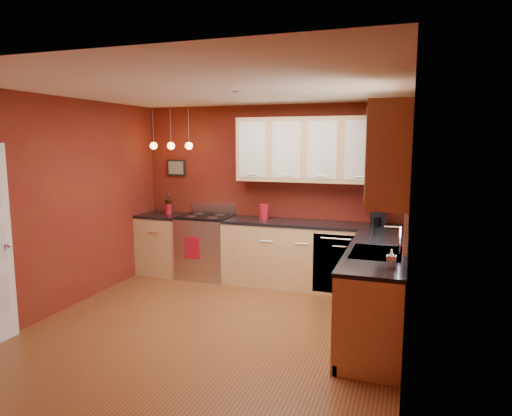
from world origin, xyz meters
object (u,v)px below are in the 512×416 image
(gas_range, at_px, (206,246))
(soap_pump, at_px, (391,259))
(sink, at_px, (376,255))
(coffee_maker, at_px, (378,216))
(red_canister, at_px, (264,212))

(gas_range, height_order, soap_pump, same)
(sink, height_order, soap_pump, sink)
(coffee_maker, relative_size, soap_pump, 1.71)
(sink, xyz_separation_m, red_canister, (-1.71, 1.55, 0.14))
(sink, bearing_deg, coffee_maker, 93.59)
(sink, xyz_separation_m, coffee_maker, (-0.10, 1.53, 0.16))
(red_canister, distance_m, soap_pump, 2.81)
(gas_range, distance_m, coffee_maker, 2.60)
(gas_range, height_order, sink, sink)
(sink, height_order, red_canister, sink)
(gas_range, xyz_separation_m, soap_pump, (2.79, -2.05, 0.54))
(gas_range, relative_size, sink, 1.59)
(gas_range, xyz_separation_m, coffee_maker, (2.53, 0.03, 0.59))
(coffee_maker, bearing_deg, sink, -93.47)
(red_canister, height_order, coffee_maker, coffee_maker)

